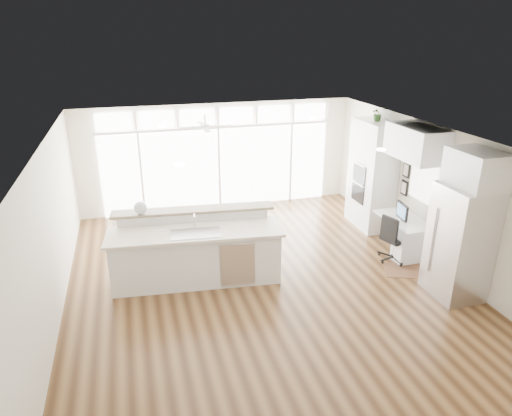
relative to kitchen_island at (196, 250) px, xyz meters
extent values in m
cube|color=#3C2512|center=(1.17, -0.32, -0.63)|extent=(7.00, 8.00, 0.02)
cube|color=silver|center=(1.17, -0.32, 2.08)|extent=(7.00, 8.00, 0.02)
cube|color=beige|center=(1.17, 3.68, 0.73)|extent=(7.00, 0.04, 2.70)
cube|color=beige|center=(1.17, -4.32, 0.73)|extent=(7.00, 0.04, 2.70)
cube|color=beige|center=(-2.33, -0.32, 0.73)|extent=(0.04, 8.00, 2.70)
cube|color=beige|center=(4.67, -0.32, 0.73)|extent=(0.04, 8.00, 2.70)
cube|color=white|center=(1.17, 3.62, 0.43)|extent=(5.80, 0.06, 2.08)
cube|color=white|center=(1.17, 3.62, 1.76)|extent=(5.90, 0.06, 0.40)
cube|color=silver|center=(4.63, -0.02, 0.93)|extent=(0.04, 0.85, 0.85)
cube|color=silver|center=(0.67, 2.48, 1.86)|extent=(1.16, 1.16, 0.32)
cube|color=white|center=(1.17, -0.12, 2.06)|extent=(3.40, 3.00, 0.02)
cube|color=white|center=(4.34, 1.48, 0.63)|extent=(0.64, 1.20, 2.50)
cube|color=white|center=(4.30, -0.02, -0.24)|extent=(0.72, 1.30, 0.76)
cube|color=white|center=(4.34, -0.02, 1.73)|extent=(0.64, 1.30, 0.64)
cube|color=silver|center=(4.28, -1.67, 0.38)|extent=(0.76, 0.90, 2.00)
cube|color=white|center=(4.34, -1.67, 1.68)|extent=(0.64, 0.90, 0.60)
cube|color=black|center=(4.63, 0.60, 0.78)|extent=(0.06, 0.22, 0.80)
cube|color=white|center=(0.00, 0.00, 0.00)|extent=(3.25, 1.51, 1.25)
cube|color=#361D11|center=(3.97, -0.74, -0.62)|extent=(1.00, 0.86, 0.01)
cube|color=black|center=(3.96, -0.27, -0.14)|extent=(0.62, 0.59, 0.97)
sphere|color=silver|center=(-0.90, 0.50, 0.75)|extent=(0.25, 0.25, 0.24)
cube|color=black|center=(4.22, -0.02, 0.32)|extent=(0.13, 0.45, 0.37)
cube|color=silver|center=(4.05, -0.02, 0.14)|extent=(0.14, 0.31, 0.01)
imported|color=#285022|center=(4.34, 1.48, 2.00)|extent=(0.29, 0.32, 0.25)
camera|label=1|loc=(-0.98, -7.47, 3.77)|focal=32.00mm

